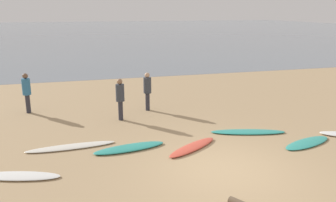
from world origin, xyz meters
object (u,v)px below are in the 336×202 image
surfboard_0 (18,176)px  person_2 (27,90)px  surfboard_1 (71,147)px  surfboard_2 (129,148)px  person_0 (147,88)px  person_1 (120,96)px  surfboard_4 (248,132)px  surfboard_3 (193,147)px  surfboard_5 (307,143)px

surfboard_0 → person_2: (-0.31, 5.91, 0.92)m
surfboard_0 → surfboard_1: (1.29, 1.63, -0.00)m
surfboard_2 → person_2: size_ratio=1.35×
person_0 → person_1: bearing=109.8°
person_0 → surfboard_2: bearing=141.2°
person_0 → surfboard_4: bearing=-162.2°
surfboard_0 → person_0: 6.70m
surfboard_3 → surfboard_1: bearing=130.8°
surfboard_2 → person_0: 4.27m
surfboard_0 → surfboard_2: (2.97, 1.04, 0.01)m
surfboard_0 → person_1: size_ratio=1.33×
surfboard_3 → person_0: person_0 is taller
surfboard_5 → person_2: person_2 is taller
surfboard_0 → surfboard_2: 3.15m
surfboard_2 → surfboard_3: (1.84, -0.45, -0.00)m
person_1 → surfboard_2: bearing=-140.6°
surfboard_4 → person_1: size_ratio=1.59×
surfboard_0 → person_2: 5.99m
person_2 → surfboard_1: bearing=88.3°
surfboard_5 → person_1: (-5.24, 4.00, 0.90)m
person_2 → surfboard_3: bearing=111.7°
surfboard_4 → person_0: person_0 is taller
surfboard_2 → surfboard_3: bearing=-22.5°
surfboard_2 → person_2: bearing=115.2°
surfboard_5 → surfboard_3: bearing=151.8°
surfboard_5 → surfboard_1: bearing=148.5°
surfboard_0 → surfboard_5: 8.39m
surfboard_1 → person_1: 3.11m
surfboard_1 → person_1: size_ratio=1.67×
surfboard_1 → person_0: size_ratio=1.68×
surfboard_1 → surfboard_3: surfboard_3 is taller
surfboard_2 → surfboard_5: bearing=-20.0°
surfboard_3 → person_1: person_1 is taller
surfboard_3 → surfboard_5: size_ratio=1.06×
surfboard_4 → person_2: (-7.40, 4.55, 0.92)m
person_0 → surfboard_5: bearing=-160.2°
surfboard_4 → person_1: person_1 is taller
person_1 → person_2: size_ratio=0.98×
surfboard_3 → surfboard_4: bearing=-14.0°
surfboard_0 → person_0: person_0 is taller
surfboard_0 → surfboard_1: size_ratio=0.80×
surfboard_4 → person_0: (-2.68, 3.61, 0.89)m
surfboard_2 → surfboard_5: surfboard_2 is taller
surfboard_1 → surfboard_5: surfboard_1 is taller
surfboard_1 → person_1: (1.85, 2.33, 0.90)m
surfboard_3 → surfboard_2: bearing=133.5°
person_0 → surfboard_0: bearing=119.7°
surfboard_5 → person_0: 6.46m
surfboard_0 → person_0: size_ratio=1.34×
surfboard_1 → person_0: bearing=44.1°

